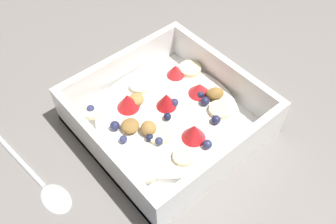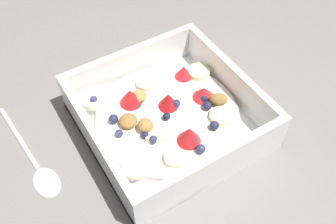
% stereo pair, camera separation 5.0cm
% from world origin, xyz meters
% --- Properties ---
extents(ground_plane, '(2.40, 2.40, 0.00)m').
position_xyz_m(ground_plane, '(0.00, 0.00, 0.00)').
color(ground_plane, gray).
extents(fruit_bowl, '(0.22, 0.22, 0.06)m').
position_xyz_m(fruit_bowl, '(-0.01, 0.01, 0.02)').
color(fruit_bowl, white).
rests_on(fruit_bowl, ground).
extents(spoon, '(0.04, 0.17, 0.01)m').
position_xyz_m(spoon, '(0.17, -0.02, 0.00)').
color(spoon, silver).
rests_on(spoon, ground).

